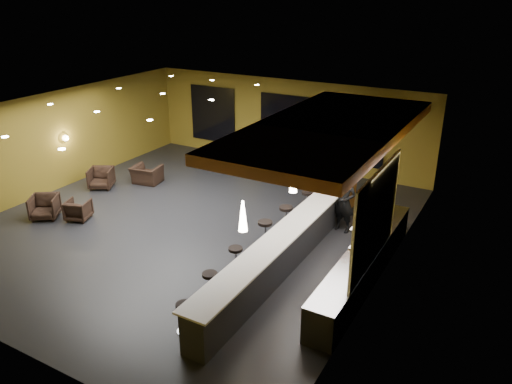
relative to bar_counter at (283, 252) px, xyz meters
The scene contains 34 objects.
floor 3.82m from the bar_counter, 164.68° to the left, with size 12.00×13.00×0.10m, color black.
ceiling 4.86m from the bar_counter, 164.68° to the left, with size 12.00×13.00×0.10m, color black.
wall_back 8.48m from the bar_counter, 115.80° to the left, with size 12.00×0.10×3.50m, color olive.
wall_left 9.83m from the bar_counter, behind, with size 0.10×13.00×3.50m, color olive.
wall_right 2.88m from the bar_counter, 22.62° to the left, with size 0.10×13.00×3.50m, color olive.
wood_soffit 3.51m from the bar_counter, 80.07° to the left, with size 3.60×8.00×0.28m, color #B06333.
window_left 10.39m from the bar_counter, 133.86° to the left, with size 2.20×0.06×2.40m, color black.
window_center 8.37m from the bar_counter, 116.13° to the left, with size 2.20×0.06×2.40m, color black.
window_right 7.56m from the bar_counter, 94.99° to the left, with size 2.20×0.06×2.40m, color black.
tile_backsplash 2.75m from the bar_counter, ahead, with size 0.06×3.20×2.40m, color white.
bar_counter is the anchor object (origin of this frame).
bar_top 0.52m from the bar_counter, ahead, with size 0.78×8.10×0.05m, color silver.
prep_counter 2.06m from the bar_counter, 14.04° to the left, with size 0.70×6.00×0.86m, color black.
prep_top 2.10m from the bar_counter, 14.04° to the left, with size 0.72×6.00×0.03m, color silver.
wall_shelf_lower 2.44m from the bar_counter, ahead, with size 0.30×1.50×0.03m, color silver.
wall_shelf_upper 2.67m from the bar_counter, ahead, with size 0.30×1.50×0.03m, color silver.
column 4.77m from the bar_counter, 90.00° to the left, with size 0.60×0.60×3.50m, color brown.
wall_sconce 9.73m from the bar_counter, behind, with size 0.22×0.22×0.22m, color #FFE5B2.
pendant_0 2.72m from the bar_counter, 90.00° to the right, with size 0.20×0.20×0.70m, color white.
pendant_1 1.92m from the bar_counter, 90.00° to the left, with size 0.20×0.20×0.70m, color white.
pendant_2 3.52m from the bar_counter, 90.00° to the left, with size 0.20×0.20×0.70m, color white.
staff_a 2.96m from the bar_counter, 78.26° to the left, with size 0.69×0.45×1.89m, color black.
staff_b 3.43m from the bar_counter, 66.14° to the left, with size 0.79×0.62×1.63m, color black.
staff_c 3.40m from the bar_counter, 61.86° to the left, with size 0.77×0.50×1.58m, color black.
armchair_a 8.04m from the bar_counter, behind, with size 0.81×0.83×0.76m, color black.
armchair_b 7.00m from the bar_counter, behind, with size 0.69×0.71×0.65m, color black.
armchair_c 8.51m from the bar_counter, 167.73° to the left, with size 0.81×0.84×0.76m, color black.
armchair_d 7.81m from the bar_counter, 157.31° to the left, with size 1.02×0.89×0.66m, color black.
bar_stool_0 3.41m from the bar_counter, 101.23° to the right, with size 0.36×0.36×0.72m.
bar_stool_1 2.29m from the bar_counter, 111.15° to the right, with size 0.38×0.38×0.76m.
bar_stool_2 1.25m from the bar_counter, 139.68° to the right, with size 0.38×0.38×0.75m.
bar_stool_3 1.19m from the bar_counter, 141.48° to the left, with size 0.42×0.42×0.83m.
bar_stool_4 2.11m from the bar_counter, 114.32° to the left, with size 0.42×0.42×0.83m.
bar_stool_5 3.62m from the bar_counter, 104.23° to the left, with size 0.37×0.37×0.73m.
Camera 1 is at (8.60, -11.22, 6.89)m, focal length 35.00 mm.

